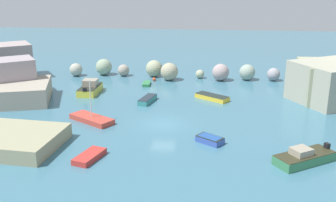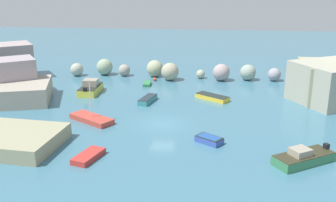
{
  "view_description": "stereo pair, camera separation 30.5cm",
  "coord_description": "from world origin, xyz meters",
  "px_view_note": "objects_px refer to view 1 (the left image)",
  "views": [
    {
      "loc": [
        4.61,
        -38.82,
        14.83
      ],
      "look_at": [
        0.0,
        5.09,
        1.0
      ],
      "focal_mm": 42.23,
      "sensor_mm": 36.0,
      "label": 1
    },
    {
      "loc": [
        4.91,
        -38.79,
        14.83
      ],
      "look_at": [
        0.0,
        5.09,
        1.0
      ],
      "focal_mm": 42.23,
      "sensor_mm": 36.0,
      "label": 2
    }
  ],
  "objects_px": {
    "moored_boat_5": "(90,88)",
    "moored_boat_6": "(89,156)",
    "moored_boat_2": "(147,100)",
    "moored_boat_3": "(304,157)",
    "moored_boat_7": "(210,139)",
    "channel_buoy": "(154,79)",
    "moored_boat_4": "(92,119)",
    "moored_boat_1": "(212,97)",
    "moored_boat_0": "(146,84)",
    "stone_dock": "(16,140)"
  },
  "relations": [
    {
      "from": "channel_buoy",
      "to": "moored_boat_5",
      "type": "bearing_deg",
      "value": -136.45
    },
    {
      "from": "moored_boat_2",
      "to": "moored_boat_3",
      "type": "bearing_deg",
      "value": 58.82
    },
    {
      "from": "moored_boat_4",
      "to": "moored_boat_0",
      "type": "bearing_deg",
      "value": 109.96
    },
    {
      "from": "moored_boat_0",
      "to": "channel_buoy",
      "type": "bearing_deg",
      "value": -21.53
    },
    {
      "from": "moored_boat_3",
      "to": "moored_boat_6",
      "type": "distance_m",
      "value": 18.11
    },
    {
      "from": "stone_dock",
      "to": "moored_boat_6",
      "type": "bearing_deg",
      "value": -13.37
    },
    {
      "from": "moored_boat_2",
      "to": "moored_boat_3",
      "type": "relative_size",
      "value": 0.69
    },
    {
      "from": "moored_boat_1",
      "to": "moored_boat_3",
      "type": "bearing_deg",
      "value": 149.63
    },
    {
      "from": "moored_boat_1",
      "to": "moored_boat_5",
      "type": "bearing_deg",
      "value": 31.43
    },
    {
      "from": "moored_boat_5",
      "to": "moored_boat_6",
      "type": "height_order",
      "value": "moored_boat_5"
    },
    {
      "from": "stone_dock",
      "to": "moored_boat_4",
      "type": "distance_m",
      "value": 8.83
    },
    {
      "from": "moored_boat_0",
      "to": "moored_boat_1",
      "type": "relative_size",
      "value": 0.55
    },
    {
      "from": "moored_boat_6",
      "to": "moored_boat_7",
      "type": "relative_size",
      "value": 1.26
    },
    {
      "from": "moored_boat_2",
      "to": "moored_boat_4",
      "type": "relative_size",
      "value": 0.71
    },
    {
      "from": "moored_boat_2",
      "to": "moored_boat_7",
      "type": "distance_m",
      "value": 14.21
    },
    {
      "from": "moored_boat_0",
      "to": "moored_boat_5",
      "type": "bearing_deg",
      "value": 120.54
    },
    {
      "from": "moored_boat_1",
      "to": "moored_boat_2",
      "type": "relative_size",
      "value": 1.16
    },
    {
      "from": "moored_boat_4",
      "to": "moored_boat_5",
      "type": "height_order",
      "value": "moored_boat_4"
    },
    {
      "from": "channel_buoy",
      "to": "moored_boat_4",
      "type": "distance_m",
      "value": 18.51
    },
    {
      "from": "moored_boat_2",
      "to": "moored_boat_7",
      "type": "relative_size",
      "value": 1.37
    },
    {
      "from": "moored_boat_0",
      "to": "moored_boat_6",
      "type": "height_order",
      "value": "moored_boat_6"
    },
    {
      "from": "moored_boat_3",
      "to": "moored_boat_6",
      "type": "height_order",
      "value": "moored_boat_3"
    },
    {
      "from": "moored_boat_1",
      "to": "moored_boat_4",
      "type": "bearing_deg",
      "value": 72.07
    },
    {
      "from": "moored_boat_6",
      "to": "moored_boat_7",
      "type": "height_order",
      "value": "moored_boat_7"
    },
    {
      "from": "moored_boat_4",
      "to": "moored_boat_7",
      "type": "xyz_separation_m",
      "value": [
        12.69,
        -4.45,
        0.03
      ]
    },
    {
      "from": "moored_boat_2",
      "to": "moored_boat_5",
      "type": "relative_size",
      "value": 0.78
    },
    {
      "from": "moored_boat_6",
      "to": "moored_boat_5",
      "type": "bearing_deg",
      "value": -146.63
    },
    {
      "from": "moored_boat_5",
      "to": "moored_boat_7",
      "type": "relative_size",
      "value": 1.76
    },
    {
      "from": "channel_buoy",
      "to": "moored_boat_4",
      "type": "xyz_separation_m",
      "value": [
        -4.3,
        -18.0,
        0.03
      ]
    },
    {
      "from": "moored_boat_1",
      "to": "moored_boat_3",
      "type": "height_order",
      "value": "moored_boat_3"
    },
    {
      "from": "moored_boat_5",
      "to": "moored_boat_6",
      "type": "bearing_deg",
      "value": -163.92
    },
    {
      "from": "moored_boat_7",
      "to": "moored_boat_6",
      "type": "bearing_deg",
      "value": -120.12
    },
    {
      "from": "moored_boat_0",
      "to": "moored_boat_4",
      "type": "relative_size",
      "value": 0.45
    },
    {
      "from": "stone_dock",
      "to": "channel_buoy",
      "type": "xyz_separation_m",
      "value": [
        9.24,
        25.31,
        -0.42
      ]
    },
    {
      "from": "moored_boat_1",
      "to": "moored_boat_5",
      "type": "xyz_separation_m",
      "value": [
        -16.28,
        1.25,
        0.36
      ]
    },
    {
      "from": "stone_dock",
      "to": "moored_boat_1",
      "type": "relative_size",
      "value": 1.76
    },
    {
      "from": "moored_boat_4",
      "to": "stone_dock",
      "type": "bearing_deg",
      "value": -91.36
    },
    {
      "from": "moored_boat_4",
      "to": "moored_boat_6",
      "type": "bearing_deg",
      "value": -41.97
    },
    {
      "from": "moored_boat_4",
      "to": "moored_boat_3",
      "type": "bearing_deg",
      "value": 11.88
    },
    {
      "from": "moored_boat_2",
      "to": "moored_boat_0",
      "type": "bearing_deg",
      "value": -156.99
    },
    {
      "from": "channel_buoy",
      "to": "moored_boat_1",
      "type": "relative_size",
      "value": 0.12
    },
    {
      "from": "moored_boat_4",
      "to": "moored_boat_5",
      "type": "bearing_deg",
      "value": 140.18
    },
    {
      "from": "moored_boat_2",
      "to": "moored_boat_7",
      "type": "height_order",
      "value": "moored_boat_2"
    },
    {
      "from": "moored_boat_5",
      "to": "moored_boat_6",
      "type": "xyz_separation_m",
      "value": [
        5.84,
        -19.79,
        -0.41
      ]
    },
    {
      "from": "moored_boat_6",
      "to": "moored_boat_7",
      "type": "distance_m",
      "value": 11.21
    },
    {
      "from": "moored_boat_3",
      "to": "moored_boat_4",
      "type": "distance_m",
      "value": 21.99
    },
    {
      "from": "moored_boat_4",
      "to": "moored_boat_6",
      "type": "relative_size",
      "value": 1.53
    },
    {
      "from": "moored_boat_4",
      "to": "moored_boat_2",
      "type": "bearing_deg",
      "value": 89.36
    },
    {
      "from": "moored_boat_3",
      "to": "moored_boat_7",
      "type": "height_order",
      "value": "moored_boat_3"
    },
    {
      "from": "moored_boat_1",
      "to": "moored_boat_4",
      "type": "relative_size",
      "value": 0.82
    }
  ]
}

